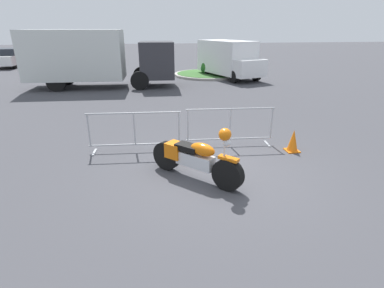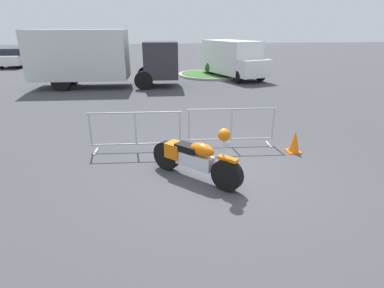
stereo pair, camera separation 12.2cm
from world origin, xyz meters
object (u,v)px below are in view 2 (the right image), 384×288
parked_car_green (94,58)px  motorcycle (195,158)px  traffic_cone (295,142)px  parked_car_red (57,57)px  delivery_van (233,58)px  parked_car_white (17,57)px  crowd_barrier_near (136,131)px  crowd_barrier_far (231,127)px  box_truck (97,56)px  pedestrian (74,66)px

parked_car_green → motorcycle: bearing=-165.1°
traffic_cone → motorcycle: bearing=-158.6°
motorcycle → parked_car_red: parked_car_red is taller
delivery_van → parked_car_white: size_ratio=1.21×
motorcycle → crowd_barrier_near: 2.18m
crowd_barrier_far → delivery_van: delivery_van is taller
crowd_barrier_near → parked_car_green: (-4.05, 19.89, 0.14)m
box_truck → parked_car_green: bearing=103.3°
motorcycle → box_truck: 12.02m
parked_car_red → pedestrian: (3.28, -8.59, 0.22)m
crowd_barrier_far → parked_car_white: size_ratio=0.54×
crowd_barrier_near → parked_car_white: (-10.44, 20.48, 0.20)m
box_truck → parked_car_green: box_truck is taller
crowd_barrier_far → parked_car_red: bearing=115.6°
motorcycle → box_truck: box_truck is taller
delivery_van → pedestrian: (-9.81, 0.10, -0.32)m
delivery_van → traffic_cone: size_ratio=9.09×
motorcycle → pedestrian: 14.61m
motorcycle → box_truck: bearing=152.9°
parked_car_red → parked_car_white: bearing=90.7°
crowd_barrier_near → crowd_barrier_far: (2.56, 0.00, 0.00)m
parked_car_white → parked_car_red: parked_car_white is taller
box_truck → parked_car_white: size_ratio=1.76×
parked_car_green → pedestrian: bearing=-178.3°
parked_car_green → pedestrian: (0.09, -8.02, 0.23)m
crowd_barrier_near → parked_car_red: size_ratio=0.58×
traffic_cone → crowd_barrier_near: bearing=170.8°
parked_car_white → pedestrian: pedestrian is taller
crowd_barrier_far → delivery_van: 12.24m
motorcycle → traffic_cone: 3.03m
traffic_cone → parked_car_white: bearing=124.5°
parked_car_red → parked_car_green: 3.25m
parked_car_white → traffic_cone: (14.54, -21.14, -0.47)m
crowd_barrier_near → crowd_barrier_far: same height
parked_car_red → crowd_barrier_far: bearing=-153.3°
parked_car_green → pedestrian: pedestrian is taller
parked_car_red → delivery_van: bearing=-122.5°
motorcycle → parked_car_red: size_ratio=0.43×
crowd_barrier_far → motorcycle: bearing=-126.0°
motorcycle → box_truck: size_ratio=0.22×
box_truck → pedestrian: box_truck is taller
crowd_barrier_far → delivery_van: (3.29, 11.77, 0.68)m
parked_car_green → delivery_van: bearing=-128.3°
crowd_barrier_near → parked_car_green: 20.30m
crowd_barrier_far → parked_car_green: size_ratio=0.59×
parked_car_white → parked_car_red: size_ratio=1.08×
parked_car_green → parked_car_red: bearing=80.9°
parked_car_white → traffic_cone: bearing=-144.4°
pedestrian → parked_car_red: bearing=-10.8°
parked_car_white → parked_car_green: parked_car_white is taller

